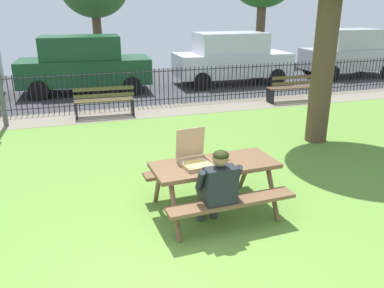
# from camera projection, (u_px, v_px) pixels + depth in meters

# --- Properties ---
(ground) EXTENTS (28.00, 12.13, 0.02)m
(ground) POSITION_uv_depth(u_px,v_px,m) (135.00, 202.00, 6.18)
(ground) COLOR olive
(cobblestone_walkway) EXTENTS (28.00, 1.40, 0.01)m
(cobblestone_walkway) POSITION_uv_depth(u_px,v_px,m) (102.00, 116.00, 11.00)
(cobblestone_walkway) COLOR gray
(street_asphalt) EXTENTS (28.00, 7.21, 0.01)m
(street_asphalt) POSITION_uv_depth(u_px,v_px,m) (91.00, 87.00, 14.86)
(street_asphalt) COLOR #38383D
(picnic_table_foreground) EXTENTS (1.86, 1.56, 0.79)m
(picnic_table_foreground) POSITION_uv_depth(u_px,v_px,m) (214.00, 174.00, 5.70)
(picnic_table_foreground) COLOR brown
(picnic_table_foreground) RESTS_ON ground
(pizza_box_open) EXTENTS (0.50, 0.53, 0.50)m
(pizza_box_open) POSITION_uv_depth(u_px,v_px,m) (195.00, 158.00, 5.58)
(pizza_box_open) COLOR tan
(pizza_box_open) RESTS_ON picnic_table_foreground
(pizza_slice_on_table) EXTENTS (0.26, 0.27, 0.02)m
(pizza_slice_on_table) POSITION_uv_depth(u_px,v_px,m) (222.00, 160.00, 5.73)
(pizza_slice_on_table) COLOR #E3CE4E
(pizza_slice_on_table) RESTS_ON picnic_table_foreground
(adult_at_table) EXTENTS (0.62, 0.60, 1.19)m
(adult_at_table) POSITION_uv_depth(u_px,v_px,m) (217.00, 186.00, 5.18)
(adult_at_table) COLOR #393939
(adult_at_table) RESTS_ON ground
(iron_fence_streetside) EXTENTS (22.35, 0.03, 1.12)m
(iron_fence_streetside) POSITION_uv_depth(u_px,v_px,m) (98.00, 90.00, 11.43)
(iron_fence_streetside) COLOR black
(iron_fence_streetside) RESTS_ON ground
(park_bench_center) EXTENTS (1.61, 0.52, 0.85)m
(park_bench_center) POSITION_uv_depth(u_px,v_px,m) (104.00, 102.00, 10.76)
(park_bench_center) COLOR brown
(park_bench_center) RESTS_ON ground
(park_bench_right) EXTENTS (1.61, 0.51, 0.85)m
(park_bench_right) POSITION_uv_depth(u_px,v_px,m) (293.00, 89.00, 12.44)
(park_bench_right) COLOR brown
(park_bench_right) RESTS_ON ground
(parked_car_center) EXTENTS (4.49, 2.11, 1.94)m
(parked_car_center) POSITION_uv_depth(u_px,v_px,m) (84.00, 64.00, 13.54)
(parked_car_center) COLOR #184828
(parked_car_center) RESTS_ON ground
(parked_car_right) EXTENTS (4.44, 1.99, 1.94)m
(parked_car_right) POSITION_uv_depth(u_px,v_px,m) (232.00, 58.00, 15.11)
(parked_car_right) COLOR silver
(parked_car_right) RESTS_ON ground
(parked_car_far_right) EXTENTS (3.97, 1.96, 1.98)m
(parked_car_far_right) POSITION_uv_depth(u_px,v_px,m) (349.00, 53.00, 16.66)
(parked_car_far_right) COLOR #BDBCBC
(parked_car_far_right) RESTS_ON ground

